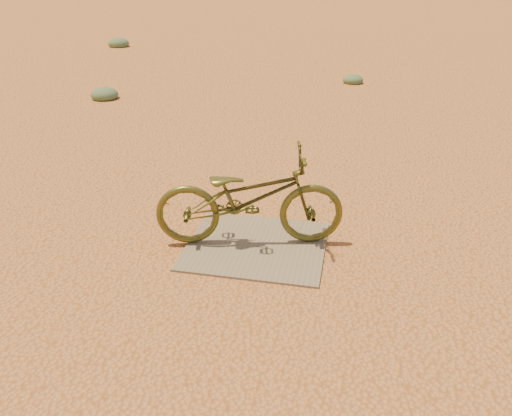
# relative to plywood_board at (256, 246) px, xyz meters

# --- Properties ---
(ground) EXTENTS (120.00, 120.00, 0.00)m
(ground) POSITION_rel_plywood_board_xyz_m (-0.16, 0.34, -0.01)
(ground) COLOR #BA7643
(ground) RESTS_ON ground
(plywood_board) EXTENTS (1.34, 1.18, 0.02)m
(plywood_board) POSITION_rel_plywood_board_xyz_m (0.00, 0.00, 0.00)
(plywood_board) COLOR #71644D
(plywood_board) RESTS_ON ground
(bicycle) EXTENTS (1.90, 1.02, 0.95)m
(bicycle) POSITION_rel_plywood_board_xyz_m (-0.08, 0.06, 0.48)
(bicycle) COLOR #4D4E1C
(bicycle) RESTS_ON plywood_board
(kale_a) EXTENTS (0.55, 0.55, 0.30)m
(kale_a) POSITION_rel_plywood_board_xyz_m (-4.24, 5.19, -0.01)
(kale_a) COLOR #546F48
(kale_a) RESTS_ON ground
(kale_b) EXTENTS (0.47, 0.47, 0.26)m
(kale_b) POSITION_rel_plywood_board_xyz_m (0.70, 7.73, -0.01)
(kale_b) COLOR #546F48
(kale_b) RESTS_ON ground
(kale_c) EXTENTS (0.68, 0.68, 0.38)m
(kale_c) POSITION_rel_plywood_board_xyz_m (-7.09, 11.81, -0.01)
(kale_c) COLOR #546F48
(kale_c) RESTS_ON ground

